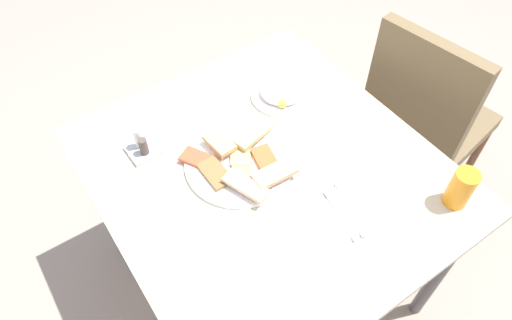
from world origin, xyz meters
name	(u,v)px	position (x,y,z in m)	size (l,w,h in m)	color
ground_plane	(264,275)	(0.00, 0.00, 0.00)	(6.00, 6.00, 0.00)	gray
dining_table	(267,183)	(0.00, 0.00, 0.64)	(1.02, 0.94, 0.72)	beige
dining_chair	(423,114)	(-0.01, 0.75, 0.51)	(0.48, 0.48, 0.91)	brown
pide_platter	(240,161)	(-0.06, -0.06, 0.73)	(0.33, 0.32, 0.05)	white
salad_plate_greens	(282,92)	(-0.22, 0.22, 0.74)	(0.21, 0.21, 0.05)	white
soda_can	(461,188)	(0.39, 0.36, 0.78)	(0.07, 0.07, 0.12)	orange
paper_napkin	(345,213)	(0.25, 0.08, 0.72)	(0.13, 0.13, 0.00)	white
fork	(340,215)	(0.25, 0.07, 0.72)	(0.17, 0.01, 0.01)	silver
spoon	(350,209)	(0.25, 0.10, 0.72)	(0.18, 0.01, 0.01)	silver
condiment_caddy	(142,146)	(-0.26, -0.27, 0.74)	(0.09, 0.09, 0.09)	#B2B2B7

